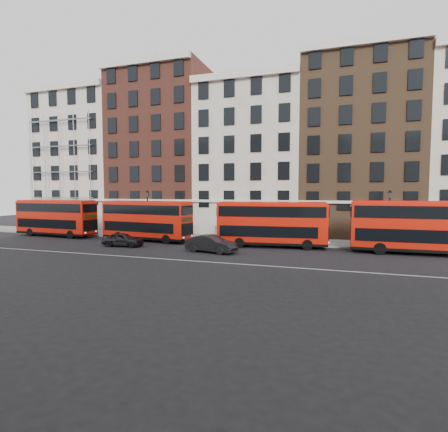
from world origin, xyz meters
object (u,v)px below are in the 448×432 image
(bus_a, at_px, (56,217))
(bus_c, at_px, (271,223))
(bus_b, at_px, (146,220))
(car_rear, at_px, (123,239))
(car_front, at_px, (211,244))
(bus_d, at_px, (418,226))

(bus_a, bearing_deg, bus_c, 3.24)
(bus_a, xyz_separation_m, bus_b, (12.21, 0.00, -0.02))
(bus_b, relative_size, car_rear, 2.64)
(bus_b, distance_m, car_rear, 4.39)
(bus_b, height_order, bus_c, bus_c)
(bus_b, bearing_deg, bus_c, 6.61)
(bus_c, bearing_deg, bus_b, 174.25)
(bus_b, bearing_deg, bus_a, -173.35)
(car_rear, bearing_deg, car_front, -97.75)
(bus_b, xyz_separation_m, bus_c, (13.59, -0.01, 0.02))
(bus_c, distance_m, car_rear, 14.45)
(bus_d, height_order, car_rear, bus_d)
(car_front, bearing_deg, bus_b, 74.51)
(bus_c, relative_size, car_front, 2.29)
(bus_d, xyz_separation_m, car_front, (-16.94, -4.51, -1.68))
(car_rear, distance_m, car_front, 9.31)
(bus_c, bearing_deg, car_rear, -169.25)
(bus_a, xyz_separation_m, bus_d, (38.27, -0.00, 0.11))
(bus_c, height_order, car_rear, bus_c)
(bus_a, height_order, car_front, bus_a)
(bus_b, xyz_separation_m, bus_d, (26.06, -0.00, 0.13))
(bus_a, xyz_separation_m, bus_c, (25.80, -0.01, 0.00))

